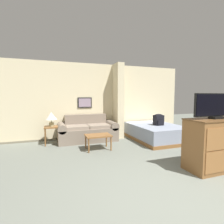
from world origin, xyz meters
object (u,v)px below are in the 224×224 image
at_px(coffee_table, 98,137).
at_px(bed, 155,132).
at_px(tv_dresser, 215,144).
at_px(couch, 87,131).
at_px(tv, 217,106).
at_px(backpack, 159,119).
at_px(table_lamp, 51,117).

distance_m(coffee_table, bed, 2.16).
relative_size(tv_dresser, bed, 0.58).
distance_m(coffee_table, tv_dresser, 2.76).
height_order(couch, tv, tv).
bearing_deg(coffee_table, backpack, 9.05).
bearing_deg(bed, coffee_table, -168.29).
bearing_deg(tv, backpack, 82.39).
bearing_deg(bed, tv_dresser, -95.98).
relative_size(couch, tv, 1.76).
relative_size(coffee_table, backpack, 1.85).
relative_size(coffee_table, bed, 0.34).
height_order(couch, table_lamp, table_lamp).
xyz_separation_m(coffee_table, tv, (1.85, -2.04, 0.92)).
bearing_deg(couch, coffee_table, -85.71).
bearing_deg(bed, tv, -95.99).
distance_m(couch, backpack, 2.39).
height_order(coffee_table, tv, tv).
bearing_deg(tv, couch, 121.93).
xyz_separation_m(couch, table_lamp, (-1.12, -0.07, 0.53)).
xyz_separation_m(tv, bed, (0.26, 2.48, -1.02)).
bearing_deg(backpack, couch, 162.41).
xyz_separation_m(couch, tv, (1.93, -3.10, 0.95)).
distance_m(table_lamp, backpack, 3.43).
distance_m(bed, backpack, 0.45).
xyz_separation_m(tv_dresser, backpack, (0.32, 2.39, 0.19)).
distance_m(couch, tv_dresser, 3.66).
relative_size(coffee_table, tv_dresser, 0.59).
xyz_separation_m(coffee_table, bed, (2.11, 0.44, -0.10)).
relative_size(table_lamp, backpack, 1.16).
bearing_deg(backpack, table_lamp, 169.21).
bearing_deg(table_lamp, coffee_table, -39.56).
height_order(tv, backpack, tv).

